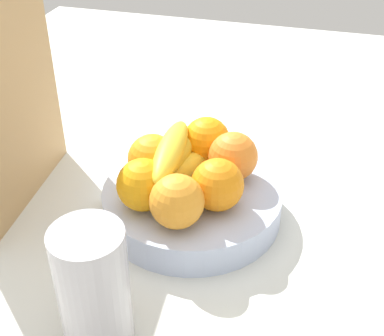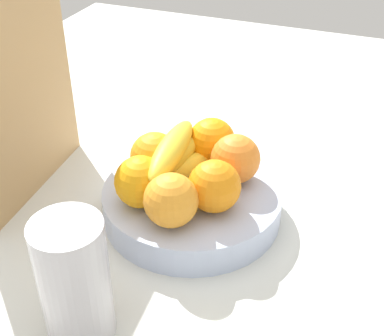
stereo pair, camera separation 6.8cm
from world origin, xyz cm
name	(u,v)px [view 2 (the right image)]	position (x,y,z in cm)	size (l,w,h in cm)	color
ground_plane	(190,211)	(0.00, 0.00, -1.50)	(180.00, 140.00, 3.00)	silver
fruit_bowl	(192,202)	(-2.58, -1.30, 2.48)	(27.81, 27.81, 4.96)	silver
orange_front_left	(214,186)	(-5.56, -5.92, 8.83)	(7.75, 7.75, 7.75)	orange
orange_front_right	(235,159)	(2.41, -6.54, 8.83)	(7.75, 7.75, 7.75)	orange
orange_center	(212,141)	(5.95, -1.38, 8.83)	(7.75, 7.75, 7.75)	orange
orange_back_left	(155,157)	(-1.58, 5.31, 8.83)	(7.75, 7.75, 7.75)	orange
orange_back_right	(141,182)	(-8.44, 4.37, 8.83)	(7.75, 7.75, 7.75)	orange
orange_top_stack	(171,200)	(-10.88, -1.44, 8.83)	(7.75, 7.75, 7.75)	orange
banana_bunch	(171,162)	(-2.48, 2.17, 9.16)	(17.83, 11.35, 8.40)	yellow
cutting_board	(18,90)	(-4.96, 26.40, 18.00)	(28.00, 1.80, 36.00)	tan
thermos_tumbler	(74,281)	(-28.51, 3.06, 8.38)	(8.38, 8.38, 16.76)	#B7B3B8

